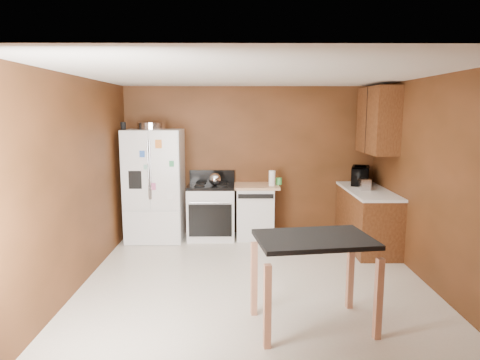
{
  "coord_description": "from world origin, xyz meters",
  "views": [
    {
      "loc": [
        -0.22,
        -4.98,
        2.09
      ],
      "look_at": [
        -0.17,
        0.85,
        1.15
      ],
      "focal_mm": 32.0,
      "sensor_mm": 36.0,
      "label": 1
    }
  ],
  "objects_px": {
    "pen_cup": "(123,126)",
    "island": "(314,252)",
    "kettle": "(215,179)",
    "dishwasher": "(255,211)",
    "toaster": "(365,184)",
    "refrigerator": "(155,185)",
    "paper_towel": "(272,178)",
    "green_canister": "(279,181)",
    "gas_range": "(211,211)",
    "microwave": "(360,176)",
    "roasting_pan": "(151,126)"
  },
  "relations": [
    {
      "from": "microwave",
      "to": "refrigerator",
      "type": "bearing_deg",
      "value": 109.3
    },
    {
      "from": "green_canister",
      "to": "paper_towel",
      "type": "bearing_deg",
      "value": -137.48
    },
    {
      "from": "pen_cup",
      "to": "green_canister",
      "type": "xyz_separation_m",
      "value": [
        2.46,
        0.25,
        -0.91
      ]
    },
    {
      "from": "paper_towel",
      "to": "dishwasher",
      "type": "distance_m",
      "value": 0.63
    },
    {
      "from": "pen_cup",
      "to": "kettle",
      "type": "distance_m",
      "value": 1.66
    },
    {
      "from": "dishwasher",
      "to": "island",
      "type": "distance_m",
      "value": 3.05
    },
    {
      "from": "pen_cup",
      "to": "toaster",
      "type": "relative_size",
      "value": 0.52
    },
    {
      "from": "roasting_pan",
      "to": "paper_towel",
      "type": "xyz_separation_m",
      "value": [
        1.93,
        -0.03,
        -0.84
      ]
    },
    {
      "from": "paper_towel",
      "to": "island",
      "type": "distance_m",
      "value": 2.94
    },
    {
      "from": "toaster",
      "to": "gas_range",
      "type": "bearing_deg",
      "value": 172.62
    },
    {
      "from": "toaster",
      "to": "refrigerator",
      "type": "distance_m",
      "value": 3.32
    },
    {
      "from": "microwave",
      "to": "island",
      "type": "xyz_separation_m",
      "value": [
        -1.28,
        -2.97,
        -0.28
      ]
    },
    {
      "from": "paper_towel",
      "to": "toaster",
      "type": "height_order",
      "value": "paper_towel"
    },
    {
      "from": "toaster",
      "to": "dishwasher",
      "type": "bearing_deg",
      "value": 167.25
    },
    {
      "from": "gas_range",
      "to": "dishwasher",
      "type": "distance_m",
      "value": 0.72
    },
    {
      "from": "microwave",
      "to": "gas_range",
      "type": "distance_m",
      "value": 2.51
    },
    {
      "from": "kettle",
      "to": "refrigerator",
      "type": "height_order",
      "value": "refrigerator"
    },
    {
      "from": "microwave",
      "to": "pen_cup",
      "type": "bearing_deg",
      "value": 111.29
    },
    {
      "from": "green_canister",
      "to": "refrigerator",
      "type": "bearing_deg",
      "value": -176.81
    },
    {
      "from": "toaster",
      "to": "paper_towel",
      "type": "bearing_deg",
      "value": 167.31
    },
    {
      "from": "kettle",
      "to": "green_canister",
      "type": "xyz_separation_m",
      "value": [
        1.05,
        0.12,
        -0.05
      ]
    },
    {
      "from": "refrigerator",
      "to": "dishwasher",
      "type": "relative_size",
      "value": 2.02
    },
    {
      "from": "toaster",
      "to": "microwave",
      "type": "distance_m",
      "value": 0.46
    },
    {
      "from": "kettle",
      "to": "dishwasher",
      "type": "height_order",
      "value": "kettle"
    },
    {
      "from": "paper_towel",
      "to": "green_canister",
      "type": "relative_size",
      "value": 2.17
    },
    {
      "from": "roasting_pan",
      "to": "toaster",
      "type": "xyz_separation_m",
      "value": [
        3.32,
        -0.44,
        -0.87
      ]
    },
    {
      "from": "green_canister",
      "to": "toaster",
      "type": "xyz_separation_m",
      "value": [
        1.27,
        -0.52,
        0.04
      ]
    },
    {
      "from": "roasting_pan",
      "to": "green_canister",
      "type": "height_order",
      "value": "roasting_pan"
    },
    {
      "from": "roasting_pan",
      "to": "pen_cup",
      "type": "height_order",
      "value": "pen_cup"
    },
    {
      "from": "island",
      "to": "toaster",
      "type": "bearing_deg",
      "value": 64.09
    },
    {
      "from": "pen_cup",
      "to": "island",
      "type": "bearing_deg",
      "value": -48.02
    },
    {
      "from": "toaster",
      "to": "refrigerator",
      "type": "relative_size",
      "value": 0.13
    },
    {
      "from": "paper_towel",
      "to": "gas_range",
      "type": "distance_m",
      "value": 1.14
    },
    {
      "from": "pen_cup",
      "to": "green_canister",
      "type": "bearing_deg",
      "value": 5.82
    },
    {
      "from": "microwave",
      "to": "dishwasher",
      "type": "relative_size",
      "value": 0.55
    },
    {
      "from": "refrigerator",
      "to": "green_canister",
      "type": "bearing_deg",
      "value": 3.19
    },
    {
      "from": "roasting_pan",
      "to": "gas_range",
      "type": "height_order",
      "value": "roasting_pan"
    },
    {
      "from": "pen_cup",
      "to": "dishwasher",
      "type": "distance_m",
      "value": 2.51
    },
    {
      "from": "refrigerator",
      "to": "kettle",
      "type": "bearing_deg",
      "value": -0.21
    },
    {
      "from": "refrigerator",
      "to": "island",
      "type": "relative_size",
      "value": 1.51
    },
    {
      "from": "paper_towel",
      "to": "refrigerator",
      "type": "height_order",
      "value": "refrigerator"
    },
    {
      "from": "green_canister",
      "to": "gas_range",
      "type": "xyz_separation_m",
      "value": [
        -1.11,
        -0.05,
        -0.48
      ]
    },
    {
      "from": "pen_cup",
      "to": "dishwasher",
      "type": "relative_size",
      "value": 0.14
    },
    {
      "from": "kettle",
      "to": "gas_range",
      "type": "relative_size",
      "value": 0.18
    },
    {
      "from": "toaster",
      "to": "gas_range",
      "type": "height_order",
      "value": "gas_range"
    },
    {
      "from": "paper_towel",
      "to": "green_canister",
      "type": "distance_m",
      "value": 0.18
    },
    {
      "from": "roasting_pan",
      "to": "microwave",
      "type": "height_order",
      "value": "roasting_pan"
    },
    {
      "from": "toaster",
      "to": "island",
      "type": "relative_size",
      "value": 0.2
    },
    {
      "from": "gas_range",
      "to": "toaster",
      "type": "bearing_deg",
      "value": -11.05
    },
    {
      "from": "dishwasher",
      "to": "toaster",
      "type": "bearing_deg",
      "value": -16.42
    }
  ]
}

